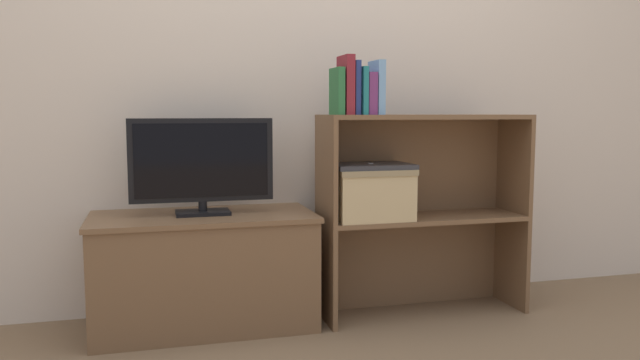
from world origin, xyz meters
name	(u,v)px	position (x,y,z in m)	size (l,w,h in m)	color
ground_plane	(329,333)	(0.00, 0.00, 0.00)	(16.00, 16.00, 0.00)	brown
wall_back	(301,46)	(0.00, 0.47, 1.20)	(10.00, 0.05, 2.40)	beige
tv_stand	(204,270)	(-0.48, 0.22, 0.24)	(0.92, 0.46, 0.48)	brown
tv	(202,163)	(-0.48, 0.22, 0.69)	(0.58, 0.14, 0.40)	black
bookshelf_lower_tier	(417,248)	(0.47, 0.20, 0.28)	(0.91, 0.29, 0.44)	brown
bookshelf_upper_tier	(419,151)	(0.47, 0.20, 0.72)	(0.91, 0.29, 0.45)	brown
book_forest	(337,91)	(0.06, 0.10, 0.98)	(0.03, 0.14, 0.19)	#286638
book_maroon	(346,85)	(0.10, 0.10, 1.01)	(0.03, 0.15, 0.24)	maroon
book_navy	(354,88)	(0.13, 0.10, 0.99)	(0.02, 0.13, 0.22)	navy
book_teal	(360,91)	(0.16, 0.10, 0.98)	(0.02, 0.16, 0.19)	#1E7075
book_plum	(368,94)	(0.19, 0.10, 0.97)	(0.04, 0.15, 0.17)	#6B2D66
book_skyblue	(377,88)	(0.23, 0.10, 1.00)	(0.03, 0.14, 0.22)	#709ECC
storage_basket_left	(370,191)	(0.22, 0.13, 0.56)	(0.33, 0.26, 0.22)	tan
laptop	(370,166)	(0.22, 0.13, 0.67)	(0.34, 0.24, 0.02)	#2D2D33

